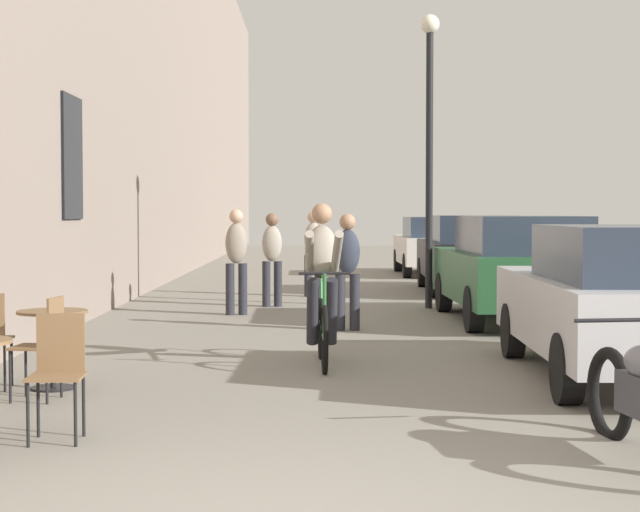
{
  "coord_description": "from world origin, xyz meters",
  "views": [
    {
      "loc": [
        0.14,
        -5.03,
        1.62
      ],
      "look_at": [
        0.25,
        12.63,
        0.86
      ],
      "focal_mm": 57.67,
      "sensor_mm": 36.0,
      "label": 1
    }
  ],
  "objects_px": {
    "pedestrian_near": "(347,265)",
    "parked_car_fourth": "(433,245)",
    "cafe_chair_near_toward_wall": "(58,367)",
    "pedestrian_furthest": "(313,249)",
    "pedestrian_mid": "(236,256)",
    "street_lamp": "(429,123)",
    "parked_car_second": "(515,267)",
    "pedestrian_far": "(272,254)",
    "parked_car_nearest": "(622,300)",
    "cafe_chair_mid_toward_wall": "(44,341)",
    "parked_car_third": "(470,253)",
    "cyclist_on_bicycle": "(322,288)",
    "cafe_table_mid": "(52,332)"
  },
  "relations": [
    {
      "from": "cafe_table_mid",
      "to": "pedestrian_furthest",
      "type": "xyz_separation_m",
      "value": [
        2.37,
        10.25,
        0.39
      ]
    },
    {
      "from": "cafe_table_mid",
      "to": "pedestrian_far",
      "type": "distance_m",
      "value": 8.34
    },
    {
      "from": "cafe_chair_near_toward_wall",
      "to": "street_lamp",
      "type": "relative_size",
      "value": 0.18
    },
    {
      "from": "pedestrian_near",
      "to": "pedestrian_furthest",
      "type": "bearing_deg",
      "value": 94.78
    },
    {
      "from": "pedestrian_near",
      "to": "parked_car_fourth",
      "type": "xyz_separation_m",
      "value": [
        2.62,
        12.41,
        -0.12
      ]
    },
    {
      "from": "cyclist_on_bicycle",
      "to": "parked_car_fourth",
      "type": "xyz_separation_m",
      "value": [
        2.99,
        15.47,
        -0.04
      ]
    },
    {
      "from": "parked_car_third",
      "to": "pedestrian_furthest",
      "type": "bearing_deg",
      "value": -162.91
    },
    {
      "from": "cafe_chair_mid_toward_wall",
      "to": "pedestrian_furthest",
      "type": "distance_m",
      "value": 11.08
    },
    {
      "from": "cyclist_on_bicycle",
      "to": "parked_car_third",
      "type": "bearing_deg",
      "value": 72.47
    },
    {
      "from": "cafe_chair_near_toward_wall",
      "to": "parked_car_second",
      "type": "xyz_separation_m",
      "value": [
        4.77,
        7.78,
        0.29
      ]
    },
    {
      "from": "pedestrian_near",
      "to": "street_lamp",
      "type": "height_order",
      "value": "street_lamp"
    },
    {
      "from": "cafe_chair_mid_toward_wall",
      "to": "pedestrian_far",
      "type": "height_order",
      "value": "pedestrian_far"
    },
    {
      "from": "pedestrian_far",
      "to": "pedestrian_mid",
      "type": "bearing_deg",
      "value": -109.73
    },
    {
      "from": "parked_car_third",
      "to": "parked_car_second",
      "type": "bearing_deg",
      "value": -91.92
    },
    {
      "from": "pedestrian_furthest",
      "to": "street_lamp",
      "type": "relative_size",
      "value": 0.33
    },
    {
      "from": "street_lamp",
      "to": "parked_car_fourth",
      "type": "relative_size",
      "value": 1.17
    },
    {
      "from": "cafe_chair_near_toward_wall",
      "to": "street_lamp",
      "type": "bearing_deg",
      "value": 69.34
    },
    {
      "from": "cafe_chair_mid_toward_wall",
      "to": "parked_car_nearest",
      "type": "height_order",
      "value": "parked_car_nearest"
    },
    {
      "from": "cafe_chair_mid_toward_wall",
      "to": "pedestrian_near",
      "type": "xyz_separation_m",
      "value": [
        2.77,
        5.2,
        0.38
      ]
    },
    {
      "from": "pedestrian_far",
      "to": "parked_car_nearest",
      "type": "relative_size",
      "value": 0.38
    },
    {
      "from": "parked_car_second",
      "to": "parked_car_third",
      "type": "bearing_deg",
      "value": 88.08
    },
    {
      "from": "pedestrian_near",
      "to": "pedestrian_furthest",
      "type": "height_order",
      "value": "pedestrian_furthest"
    },
    {
      "from": "pedestrian_far",
      "to": "parked_car_second",
      "type": "xyz_separation_m",
      "value": [
        3.67,
        -2.47,
        -0.09
      ]
    },
    {
      "from": "parked_car_second",
      "to": "pedestrian_far",
      "type": "bearing_deg",
      "value": 146.03
    },
    {
      "from": "cafe_table_mid",
      "to": "pedestrian_furthest",
      "type": "height_order",
      "value": "pedestrian_furthest"
    },
    {
      "from": "cafe_chair_mid_toward_wall",
      "to": "cafe_chair_near_toward_wall",
      "type": "bearing_deg",
      "value": -71.87
    },
    {
      "from": "street_lamp",
      "to": "cafe_table_mid",
      "type": "bearing_deg",
      "value": -118.8
    },
    {
      "from": "cafe_chair_near_toward_wall",
      "to": "cafe_table_mid",
      "type": "height_order",
      "value": "cafe_chair_near_toward_wall"
    },
    {
      "from": "parked_car_nearest",
      "to": "street_lamp",
      "type": "bearing_deg",
      "value": 97.88
    },
    {
      "from": "pedestrian_far",
      "to": "pedestrian_furthest",
      "type": "distance_m",
      "value": 2.2
    },
    {
      "from": "parked_car_nearest",
      "to": "parked_car_second",
      "type": "distance_m",
      "value": 5.23
    },
    {
      "from": "pedestrian_near",
      "to": "parked_car_fourth",
      "type": "distance_m",
      "value": 12.69
    },
    {
      "from": "cafe_chair_near_toward_wall",
      "to": "cyclist_on_bicycle",
      "type": "xyz_separation_m",
      "value": [
        1.91,
        3.65,
        0.29
      ]
    },
    {
      "from": "cafe_table_mid",
      "to": "parked_car_fourth",
      "type": "relative_size",
      "value": 0.17
    },
    {
      "from": "cafe_chair_mid_toward_wall",
      "to": "parked_car_nearest",
      "type": "xyz_separation_m",
      "value": [
        5.27,
        1.04,
        0.26
      ]
    },
    {
      "from": "cyclist_on_bicycle",
      "to": "pedestrian_far",
      "type": "xyz_separation_m",
      "value": [
        -0.8,
        6.6,
        0.09
      ]
    },
    {
      "from": "cyclist_on_bicycle",
      "to": "parked_car_fourth",
      "type": "bearing_deg",
      "value": 79.05
    },
    {
      "from": "cafe_table_mid",
      "to": "pedestrian_near",
      "type": "xyz_separation_m",
      "value": [
        2.84,
        4.62,
        0.37
      ]
    },
    {
      "from": "pedestrian_mid",
      "to": "parked_car_fourth",
      "type": "height_order",
      "value": "pedestrian_mid"
    },
    {
      "from": "cafe_table_mid",
      "to": "parked_car_third",
      "type": "height_order",
      "value": "parked_car_third"
    },
    {
      "from": "cafe_table_mid",
      "to": "parked_car_second",
      "type": "distance_m",
      "value": 7.81
    },
    {
      "from": "pedestrian_furthest",
      "to": "parked_car_second",
      "type": "relative_size",
      "value": 0.37
    },
    {
      "from": "cyclist_on_bicycle",
      "to": "street_lamp",
      "type": "bearing_deg",
      "value": 73.68
    },
    {
      "from": "cafe_chair_near_toward_wall",
      "to": "parked_car_nearest",
      "type": "bearing_deg",
      "value": 28.08
    },
    {
      "from": "pedestrian_furthest",
      "to": "street_lamp",
      "type": "bearing_deg",
      "value": -50.94
    },
    {
      "from": "cyclist_on_bicycle",
      "to": "pedestrian_mid",
      "type": "relative_size",
      "value": 1.06
    },
    {
      "from": "cafe_chair_near_toward_wall",
      "to": "pedestrian_furthest",
      "type": "bearing_deg",
      "value": 81.68
    },
    {
      "from": "parked_car_fourth",
      "to": "pedestrian_near",
      "type": "bearing_deg",
      "value": -101.93
    },
    {
      "from": "street_lamp",
      "to": "parked_car_second",
      "type": "distance_m",
      "value": 3.32
    },
    {
      "from": "pedestrian_near",
      "to": "pedestrian_mid",
      "type": "height_order",
      "value": "pedestrian_mid"
    }
  ]
}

